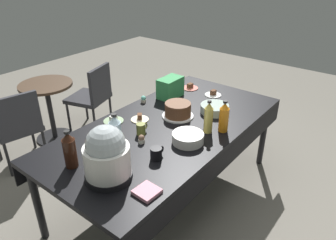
% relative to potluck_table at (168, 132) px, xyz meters
% --- Properties ---
extents(ground, '(9.00, 9.00, 0.00)m').
position_rel_potluck_table_xyz_m(ground, '(0.00, 0.00, -0.69)').
color(ground, slate).
extents(potluck_table, '(2.20, 1.10, 0.75)m').
position_rel_potluck_table_xyz_m(potluck_table, '(0.00, 0.00, 0.00)').
color(potluck_table, black).
rests_on(potluck_table, ground).
extents(frosted_layer_cake, '(0.28, 0.28, 0.13)m').
position_rel_potluck_table_xyz_m(frosted_layer_cake, '(0.18, 0.03, 0.12)').
color(frosted_layer_cake, silver).
rests_on(frosted_layer_cake, potluck_table).
extents(slow_cooker, '(0.31, 0.31, 0.38)m').
position_rel_potluck_table_xyz_m(slow_cooker, '(-0.79, -0.13, 0.24)').
color(slow_cooker, black).
rests_on(slow_cooker, potluck_table).
extents(glass_salad_bowl, '(0.26, 0.26, 0.07)m').
position_rel_potluck_table_xyz_m(glass_salad_bowl, '(0.46, -0.18, 0.10)').
color(glass_salad_bowl, '#B2C6BC').
rests_on(glass_salad_bowl, potluck_table).
extents(ceramic_snack_bowl, '(0.24, 0.24, 0.08)m').
position_rel_potluck_table_xyz_m(ceramic_snack_bowl, '(-0.12, -0.29, 0.10)').
color(ceramic_snack_bowl, silver).
rests_on(ceramic_snack_bowl, potluck_table).
extents(dessert_plate_coral, '(0.17, 0.17, 0.05)m').
position_rel_potluck_table_xyz_m(dessert_plate_coral, '(0.79, 0.32, 0.08)').
color(dessert_plate_coral, '#E07266').
rests_on(dessert_plate_coral, potluck_table).
extents(dessert_plate_sage, '(0.17, 0.17, 0.05)m').
position_rel_potluck_table_xyz_m(dessert_plate_sage, '(-0.24, 0.41, 0.07)').
color(dessert_plate_sage, '#8CA87F').
rests_on(dessert_plate_sage, potluck_table).
extents(dessert_plate_white, '(0.17, 0.17, 0.06)m').
position_rel_potluck_table_xyz_m(dessert_plate_white, '(0.78, 0.03, 0.08)').
color(dessert_plate_white, white).
rests_on(dessert_plate_white, potluck_table).
extents(dessert_plate_cream, '(0.16, 0.16, 0.06)m').
position_rel_potluck_table_xyz_m(dessert_plate_cream, '(-0.08, 0.25, 0.08)').
color(dessert_plate_cream, beige).
rests_on(dessert_plate_cream, potluck_table).
extents(cupcake_cocoa, '(0.05, 0.05, 0.07)m').
position_rel_potluck_table_xyz_m(cupcake_cocoa, '(-0.34, -0.01, 0.09)').
color(cupcake_cocoa, beige).
rests_on(cupcake_cocoa, potluck_table).
extents(cupcake_lemon, '(0.05, 0.05, 0.07)m').
position_rel_potluck_table_xyz_m(cupcake_lemon, '(0.22, 0.47, 0.09)').
color(cupcake_lemon, beige).
rests_on(cupcake_lemon, potluck_table).
extents(cupcake_rose, '(0.05, 0.05, 0.07)m').
position_rel_potluck_table_xyz_m(cupcake_rose, '(0.38, 0.10, 0.09)').
color(cupcake_rose, beige).
rests_on(cupcake_rose, potluck_table).
extents(soda_bottle_orange_juice, '(0.08, 0.08, 0.27)m').
position_rel_potluck_table_xyz_m(soda_bottle_orange_juice, '(0.20, -0.41, 0.19)').
color(soda_bottle_orange_juice, orange).
rests_on(soda_bottle_orange_juice, potluck_table).
extents(soda_bottle_ginger_ale, '(0.07, 0.07, 0.28)m').
position_rel_potluck_table_xyz_m(soda_bottle_ginger_ale, '(0.11, -0.32, 0.19)').
color(soda_bottle_ginger_ale, gold).
rests_on(soda_bottle_ginger_ale, potluck_table).
extents(soda_bottle_water, '(0.09, 0.09, 0.33)m').
position_rel_potluck_table_xyz_m(soda_bottle_water, '(-0.57, 0.02, 0.22)').
color(soda_bottle_water, silver).
rests_on(soda_bottle_water, potluck_table).
extents(soda_bottle_cola, '(0.09, 0.09, 0.28)m').
position_rel_potluck_table_xyz_m(soda_bottle_cola, '(-0.86, 0.16, 0.19)').
color(soda_bottle_cola, '#33190F').
rests_on(soda_bottle_cola, potluck_table).
extents(coffee_mug_black, '(0.12, 0.08, 0.09)m').
position_rel_potluck_table_xyz_m(coffee_mug_black, '(-0.44, -0.24, 0.11)').
color(coffee_mug_black, black).
rests_on(coffee_mug_black, potluck_table).
extents(coffee_mug_olive, '(0.11, 0.07, 0.09)m').
position_rel_potluck_table_xyz_m(coffee_mug_olive, '(-0.25, 0.08, 0.11)').
color(coffee_mug_olive, olive).
rests_on(coffee_mug_olive, potluck_table).
extents(soda_carton, '(0.26, 0.16, 0.20)m').
position_rel_potluck_table_xyz_m(soda_carton, '(0.48, 0.35, 0.16)').
color(soda_carton, '#338C4C').
rests_on(soda_carton, potluck_table).
extents(paper_napkin_stack, '(0.15, 0.15, 0.02)m').
position_rel_potluck_table_xyz_m(paper_napkin_stack, '(-0.75, -0.43, 0.07)').
color(paper_napkin_stack, pink).
rests_on(paper_napkin_stack, potluck_table).
extents(maroon_chair_left, '(0.52, 0.52, 0.85)m').
position_rel_potluck_table_xyz_m(maroon_chair_left, '(-0.56, 1.51, -0.20)').
color(maroon_chair_left, '#333338').
rests_on(maroon_chair_left, ground).
extents(maroon_chair_right, '(0.55, 0.55, 0.85)m').
position_rel_potluck_table_xyz_m(maroon_chair_right, '(0.42, 1.51, -0.20)').
color(maroon_chair_right, '#333338').
rests_on(maroon_chair_right, ground).
extents(round_cafe_table, '(0.60, 0.60, 0.72)m').
position_rel_potluck_table_xyz_m(round_cafe_table, '(-0.05, 1.74, -0.19)').
color(round_cafe_table, '#473323').
rests_on(round_cafe_table, ground).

